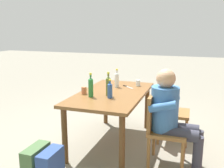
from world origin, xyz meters
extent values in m
plane|color=gray|center=(0.00, 0.00, 0.00)|extent=(24.00, 24.00, 0.00)
cube|color=brown|center=(0.00, 0.00, 0.73)|extent=(1.59, 0.88, 0.04)
cylinder|color=brown|center=(-0.72, -0.36, 0.36)|extent=(0.07, 0.07, 0.71)
cylinder|color=brown|center=(0.72, -0.36, 0.36)|extent=(0.07, 0.07, 0.71)
cylinder|color=brown|center=(-0.72, 0.36, 0.36)|extent=(0.07, 0.07, 0.71)
cylinder|color=brown|center=(0.72, 0.36, 0.36)|extent=(0.07, 0.07, 0.71)
cube|color=olive|center=(0.36, 0.82, 0.43)|extent=(0.44, 0.44, 0.04)
cube|color=olive|center=(0.36, 0.62, 0.66)|extent=(0.42, 0.04, 0.42)
cylinder|color=olive|center=(0.55, 1.01, 0.21)|extent=(0.04, 0.04, 0.41)
cylinder|color=olive|center=(0.17, 1.01, 0.21)|extent=(0.04, 0.04, 0.41)
cylinder|color=olive|center=(0.55, 0.63, 0.21)|extent=(0.04, 0.04, 0.41)
cylinder|color=olive|center=(0.17, 0.63, 0.21)|extent=(0.04, 0.04, 0.41)
cube|color=olive|center=(-0.36, 0.82, 0.43)|extent=(0.45, 0.45, 0.04)
cube|color=olive|center=(-0.35, 0.62, 0.66)|extent=(0.42, 0.05, 0.42)
cylinder|color=olive|center=(-0.17, 1.01, 0.21)|extent=(0.04, 0.04, 0.41)
cylinder|color=olive|center=(-0.55, 1.01, 0.21)|extent=(0.04, 0.04, 0.41)
cylinder|color=olive|center=(-0.16, 0.63, 0.21)|extent=(0.04, 0.04, 0.41)
cylinder|color=olive|center=(-0.54, 0.63, 0.21)|extent=(0.04, 0.04, 0.41)
cylinder|color=#3D70B2|center=(0.36, 0.77, 0.71)|extent=(0.32, 0.32, 0.52)
sphere|color=tan|center=(0.36, 0.77, 1.07)|extent=(0.22, 0.22, 0.22)
cylinder|color=#383847|center=(0.45, 0.97, 0.45)|extent=(0.14, 0.40, 0.14)
cylinder|color=#383847|center=(0.45, 1.17, 0.23)|extent=(0.11, 0.11, 0.45)
cylinder|color=#3D70B2|center=(0.55, 0.77, 0.79)|extent=(0.09, 0.31, 0.16)
cylinder|color=#383847|center=(0.27, 0.97, 0.45)|extent=(0.14, 0.40, 0.14)
cylinder|color=#383847|center=(0.27, 1.17, 0.23)|extent=(0.11, 0.11, 0.45)
cylinder|color=#3D70B2|center=(0.17, 0.77, 0.79)|extent=(0.09, 0.31, 0.16)
cylinder|color=white|center=(-0.33, -0.04, 0.85)|extent=(0.06, 0.06, 0.20)
cone|color=white|center=(-0.33, -0.04, 0.97)|extent=(0.06, 0.06, 0.03)
cylinder|color=white|center=(-0.33, -0.04, 1.00)|extent=(0.03, 0.03, 0.03)
cylinder|color=yellow|center=(-0.33, -0.04, 1.02)|extent=(0.03, 0.03, 0.02)
cylinder|color=#2D56A3|center=(0.28, 0.07, 0.84)|extent=(0.06, 0.06, 0.18)
cone|color=#2D56A3|center=(0.28, 0.07, 0.94)|extent=(0.06, 0.06, 0.02)
cylinder|color=#2D56A3|center=(0.28, 0.07, 0.97)|extent=(0.03, 0.03, 0.02)
cylinder|color=yellow|center=(0.28, 0.07, 0.99)|extent=(0.03, 0.03, 0.02)
cylinder|color=#566623|center=(0.17, 0.01, 0.87)|extent=(0.06, 0.06, 0.23)
cone|color=#566623|center=(0.17, 0.01, 1.00)|extent=(0.06, 0.06, 0.03)
cylinder|color=#566623|center=(0.17, 0.01, 1.03)|extent=(0.03, 0.03, 0.03)
cylinder|color=yellow|center=(0.17, 0.01, 1.06)|extent=(0.03, 0.03, 0.03)
cylinder|color=#287A38|center=(0.30, -0.19, 0.87)|extent=(0.06, 0.06, 0.23)
cone|color=#287A38|center=(0.30, -0.19, 1.00)|extent=(0.06, 0.06, 0.03)
cylinder|color=#287A38|center=(0.30, -0.19, 1.03)|extent=(0.03, 0.03, 0.03)
cylinder|color=yellow|center=(0.30, -0.19, 1.06)|extent=(0.03, 0.03, 0.03)
cylinder|color=silver|center=(-0.51, 0.25, 0.80)|extent=(0.07, 0.07, 0.09)
cylinder|color=#BC6B47|center=(0.20, -0.33, 0.80)|extent=(0.07, 0.07, 0.10)
cube|color=silver|center=(-0.36, 0.15, 0.76)|extent=(0.13, 0.15, 0.01)
cube|color=black|center=(-0.43, 0.07, 0.76)|extent=(0.07, 0.08, 0.01)
cube|color=#47663D|center=(1.25, -0.39, 0.23)|extent=(0.33, 0.14, 0.46)
camera|label=1|loc=(3.24, 1.10, 1.64)|focal=40.85mm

